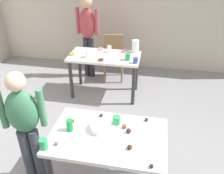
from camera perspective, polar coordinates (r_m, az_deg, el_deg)
name	(u,v)px	position (r m, az deg, el deg)	size (l,w,h in m)	color
wall_back	(141,7)	(5.10, 6.98, 18.60)	(6.40, 0.10, 2.60)	#BCB2A3
dining_table_near	(108,144)	(2.43, -0.97, -13.39)	(1.13, 0.72, 0.75)	silver
dining_table_far	(105,62)	(4.10, -1.81, 6.06)	(1.20, 0.62, 0.75)	silver
chair_far_table	(113,55)	(4.75, 0.33, 7.77)	(0.46, 0.46, 0.87)	olive
person_girl_near	(25,122)	(2.57, -20.17, -7.92)	(0.45, 0.28, 1.37)	#383D4C
person_adult_far	(88,30)	(4.68, -5.85, 13.34)	(0.46, 0.24, 1.60)	#28282D
mixing_bowl	(101,127)	(2.39, -2.75, -9.61)	(0.21, 0.21, 0.07)	white
soda_can	(70,125)	(2.40, -10.11, -9.03)	(0.07, 0.07, 0.12)	#198438
fork_near	(156,132)	(2.42, 10.42, -10.55)	(0.17, 0.02, 0.01)	silver
cup_near_0	(117,120)	(2.46, 1.10, -7.92)	(0.08, 0.08, 0.09)	green
cup_near_1	(44,144)	(2.27, -16.06, -13.02)	(0.07, 0.07, 0.11)	green
cake_ball_0	(101,115)	(2.57, -2.60, -6.77)	(0.04, 0.04, 0.04)	#3D2319
cake_ball_1	(152,166)	(2.09, 9.45, -18.18)	(0.04, 0.04, 0.04)	#3D2319
cake_ball_2	(146,120)	(2.53, 8.26, -7.72)	(0.04, 0.04, 0.04)	#3D2319
cake_ball_3	(124,126)	(2.42, 3.00, -9.38)	(0.05, 0.05, 0.05)	brown
cake_ball_4	(56,143)	(2.30, -13.21, -13.04)	(0.04, 0.04, 0.04)	brown
cake_ball_5	(73,121)	(2.52, -9.43, -8.05)	(0.04, 0.04, 0.04)	brown
cake_ball_6	(129,131)	(2.37, 4.02, -10.38)	(0.05, 0.05, 0.05)	#3D2319
cake_ball_7	(130,147)	(2.21, 4.24, -14.18)	(0.05, 0.05, 0.05)	#3D2319
pitcher_far	(135,46)	(4.17, 5.63, 9.66)	(0.12, 0.12, 0.22)	white
cup_far_0	(128,57)	(3.87, 3.78, 7.21)	(0.09, 0.09, 0.11)	green
cup_far_1	(136,60)	(3.77, 5.66, 6.40)	(0.08, 0.08, 0.10)	#3351B2
cup_far_2	(87,54)	(3.98, -5.90, 7.86)	(0.08, 0.08, 0.12)	white
cup_far_3	(109,49)	(4.17, -0.66, 9.08)	(0.07, 0.07, 0.11)	white
donut_far_0	(73,54)	(4.13, -9.43, 7.83)	(0.11, 0.11, 0.03)	gold
donut_far_1	(101,49)	(4.29, -2.68, 9.08)	(0.11, 0.11, 0.03)	pink
donut_far_2	(125,51)	(4.20, 3.20, 8.61)	(0.13, 0.13, 0.04)	pink
donut_far_3	(101,60)	(3.86, -2.69, 6.54)	(0.10, 0.10, 0.03)	brown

